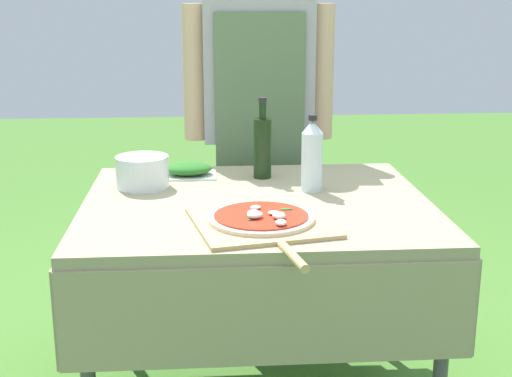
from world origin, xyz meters
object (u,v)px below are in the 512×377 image
Objects in this scene: herb_container at (188,170)px; water_bottle at (312,155)px; mixing_tub at (142,172)px; pizza_on_peel at (262,221)px; oil_bottle at (262,146)px; prep_table at (257,225)px; person_cook at (259,104)px.

water_bottle is at bearing -28.43° from herb_container.
mixing_tub is at bearing -136.96° from herb_container.
pizza_on_peel is 2.31× the size of water_bottle.
prep_table is at bearing -98.23° from oil_bottle.
prep_table is 0.70× the size of person_cook.
herb_container is at bearing 52.25° from person_cook.
herb_container is (-0.27, 0.04, -0.09)m from oil_bottle.
person_cook is 6.27× the size of water_bottle.
oil_bottle is at bearing 89.32° from person_cook.
oil_bottle is 1.13× the size of water_bottle.
mixing_tub is at bearing 171.67° from water_bottle.
water_bottle is 0.58m from mixing_tub.
mixing_tub is at bearing 153.06° from prep_table.
oil_bottle is at bearing 81.77° from prep_table.
person_cook is at bearing 48.23° from mixing_tub.
herb_container is 0.21m from mixing_tub.
oil_bottle reaches higher than prep_table.
water_bottle is (0.13, -0.57, -0.08)m from person_cook.
pizza_on_peel is 2.96× the size of herb_container.
pizza_on_peel is at bearing 87.86° from person_cook.
prep_table is 0.30m from water_bottle.
water_bottle is (0.15, -0.18, 0.01)m from oil_bottle.
person_cook is 5.57× the size of oil_bottle.
oil_bottle is (-0.02, -0.38, -0.09)m from person_cook.
prep_table is at bearing 86.72° from person_cook.
water_bottle is (0.19, 0.11, 0.20)m from prep_table.
herb_container reaches higher than prep_table.
person_cook is at bearing 74.48° from pizza_on_peel.
herb_container is at bearing 151.57° from water_bottle.
person_cook is 2.72× the size of pizza_on_peel.
person_cook is at bearing 50.66° from herb_container.
water_bottle is 1.28× the size of herb_container.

